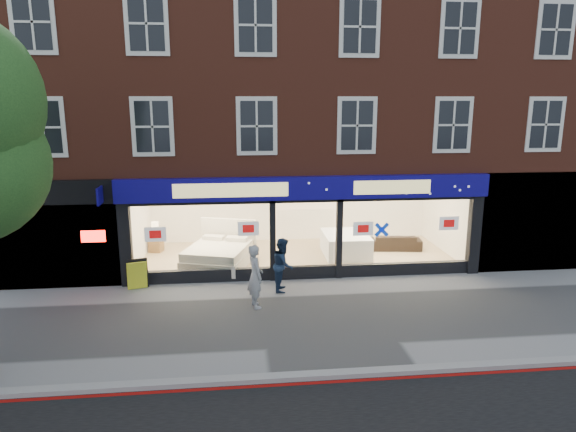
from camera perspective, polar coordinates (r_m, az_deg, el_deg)
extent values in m
plane|color=gray|center=(13.67, 3.83, -11.23)|extent=(120.00, 120.00, 0.00)
cube|color=#8C0A07|center=(10.97, 6.76, -17.75)|extent=(60.00, 0.10, 0.01)
cube|color=gray|center=(11.11, 6.53, -17.00)|extent=(60.00, 0.25, 0.12)
cube|color=tan|center=(18.51, 1.03, -4.50)|extent=(11.00, 4.50, 0.10)
cube|color=brown|center=(19.44, 0.44, 16.04)|extent=(19.00, 8.00, 6.70)
cube|color=#0F0776|center=(15.55, 2.16, 3.14)|extent=(11.40, 0.28, 0.70)
cube|color=black|center=(16.42, 1.98, -6.24)|extent=(11.00, 0.18, 0.40)
cube|color=black|center=(16.25, -17.58, -3.01)|extent=(0.35, 0.30, 2.60)
cube|color=black|center=(17.69, 19.96, -1.91)|extent=(0.35, 0.30, 2.60)
cube|color=white|center=(15.86, -9.66, -2.40)|extent=(4.20, 0.02, 2.10)
cube|color=white|center=(16.75, 13.13, -1.74)|extent=(4.20, 0.02, 2.10)
cube|color=white|center=(16.30, 1.92, -2.89)|extent=(1.80, 0.02, 2.10)
cube|color=silver|center=(20.36, 0.25, 0.75)|extent=(11.00, 0.20, 2.60)
cube|color=#FFEAC6|center=(17.92, 1.06, 3.31)|extent=(11.00, 4.50, 0.12)
cube|color=black|center=(16.94, -24.48, -1.71)|extent=(3.80, 0.60, 3.30)
cube|color=#FF140C|center=(16.28, -20.83, -2.12)|extent=(0.70, 0.04, 0.35)
cube|color=black|center=(18.70, 25.35, -0.51)|extent=(4.00, 0.40, 3.30)
cube|color=beige|center=(17.43, -7.79, -4.88)|extent=(2.53, 2.75, 0.40)
cube|color=beige|center=(17.33, -7.82, -3.81)|extent=(2.43, 2.64, 0.28)
cube|color=beige|center=(18.38, -6.60, -2.35)|extent=(1.96, 0.74, 1.36)
cube|color=beige|center=(18.15, -8.24, -2.37)|extent=(0.81, 0.57, 0.14)
cube|color=beige|center=(17.88, -5.70, -2.53)|extent=(0.81, 0.57, 0.14)
cube|color=brown|center=(19.46, -14.45, -3.05)|extent=(0.55, 0.55, 0.55)
cube|color=white|center=(18.62, 6.39, -3.90)|extent=(1.58, 1.99, 0.26)
cube|color=white|center=(18.54, 6.40, -3.14)|extent=(1.58, 1.99, 0.26)
cube|color=white|center=(18.47, 6.42, -2.37)|extent=(1.58, 1.99, 0.26)
imported|color=black|center=(19.54, 11.74, -2.82)|extent=(2.03, 1.02, 0.57)
cube|color=yellow|center=(16.10, -16.36, -6.24)|extent=(0.66, 0.52, 0.90)
imported|color=#999BA0|center=(14.05, -3.65, -6.67)|extent=(0.57, 0.73, 1.76)
imported|color=#182944|center=(15.22, -0.55, -5.41)|extent=(0.73, 0.87, 1.60)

